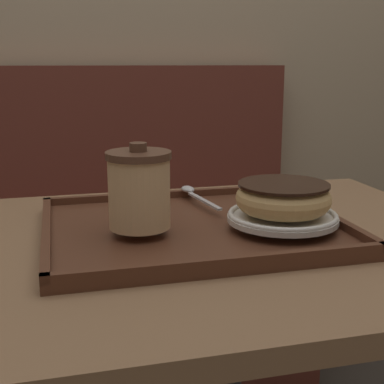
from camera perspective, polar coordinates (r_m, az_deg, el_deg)
wall_behind at (r=1.85m, az=-7.70°, el=19.45°), size 8.00×0.05×2.40m
booth_bench at (r=1.75m, az=-8.57°, el=-9.90°), size 1.23×0.44×1.00m
cafe_table at (r=0.88m, az=2.66°, el=-16.15°), size 0.82×0.64×0.76m
serving_tray at (r=0.82m, az=0.00°, el=-3.86°), size 0.44×0.36×0.02m
coffee_cup_front at (r=0.76m, az=-5.67°, el=0.33°), size 0.09×0.09×0.12m
plate_with_chocolate_donut at (r=0.81m, az=9.62°, el=-2.59°), size 0.16×0.16×0.01m
donut_chocolate_glazed at (r=0.80m, az=9.70°, el=-0.58°), size 0.14×0.14×0.04m
spoon at (r=0.95m, az=-0.05°, el=-0.07°), size 0.04×0.16×0.01m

